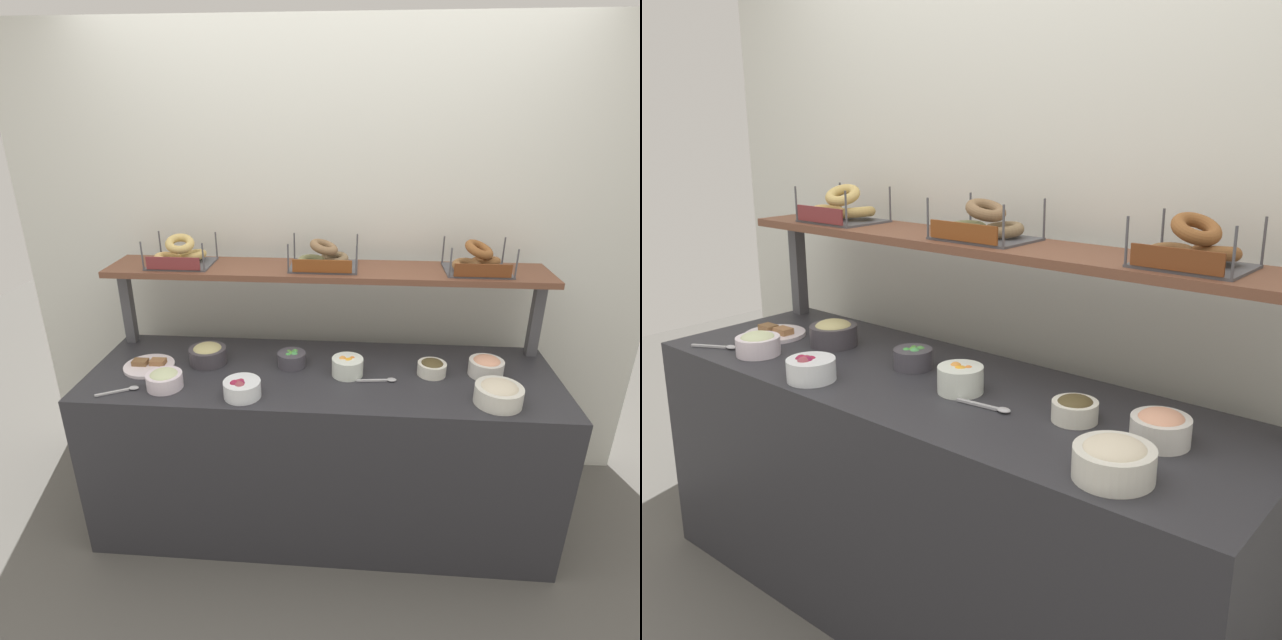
% 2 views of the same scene
% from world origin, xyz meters
% --- Properties ---
extents(ground_plane, '(8.00, 8.00, 0.00)m').
position_xyz_m(ground_plane, '(0.00, 0.00, 0.00)').
color(ground_plane, '#595651').
extents(back_wall, '(3.38, 0.06, 2.40)m').
position_xyz_m(back_wall, '(0.00, 0.55, 1.20)').
color(back_wall, silver).
rests_on(back_wall, ground_plane).
extents(deli_counter, '(2.18, 0.70, 0.85)m').
position_xyz_m(deli_counter, '(0.00, 0.00, 0.42)').
color(deli_counter, '#2D2D33').
rests_on(deli_counter, ground_plane).
extents(shelf_riser_left, '(0.05, 0.05, 0.40)m').
position_xyz_m(shelf_riser_left, '(-1.03, 0.27, 1.05)').
color(shelf_riser_left, '#4C4C51').
rests_on(shelf_riser_left, deli_counter).
extents(upper_shelf, '(2.14, 0.32, 0.03)m').
position_xyz_m(upper_shelf, '(0.00, 0.27, 1.26)').
color(upper_shelf, brown).
rests_on(upper_shelf, shelf_riser_left).
extents(bowl_fruit_salad, '(0.15, 0.15, 0.09)m').
position_xyz_m(bowl_fruit_salad, '(0.12, -0.01, 0.90)').
color(bowl_fruit_salad, white).
rests_on(bowl_fruit_salad, deli_counter).
extents(bowl_beet_salad, '(0.16, 0.16, 0.09)m').
position_xyz_m(bowl_beet_salad, '(-0.33, -0.24, 0.89)').
color(bowl_beet_salad, white).
rests_on(bowl_beet_salad, deli_counter).
extents(bowl_scallion_spread, '(0.16, 0.16, 0.09)m').
position_xyz_m(bowl_scallion_spread, '(-0.68, -0.19, 0.89)').
color(bowl_scallion_spread, white).
rests_on(bowl_scallion_spread, deli_counter).
extents(bowl_lox_spread, '(0.16, 0.16, 0.09)m').
position_xyz_m(bowl_lox_spread, '(0.76, 0.04, 0.90)').
color(bowl_lox_spread, white).
rests_on(bowl_lox_spread, deli_counter).
extents(bowl_veggie_mix, '(0.13, 0.13, 0.08)m').
position_xyz_m(bowl_veggie_mix, '(-0.15, 0.06, 0.89)').
color(bowl_veggie_mix, '#494650').
rests_on(bowl_veggie_mix, deli_counter).
extents(bowl_potato_salad, '(0.20, 0.20, 0.10)m').
position_xyz_m(bowl_potato_salad, '(0.76, -0.21, 0.90)').
color(bowl_potato_salad, silver).
rests_on(bowl_potato_salad, deli_counter).
extents(bowl_hummus, '(0.18, 0.18, 0.10)m').
position_xyz_m(bowl_hummus, '(-0.56, 0.05, 0.90)').
color(bowl_hummus, '#433F45').
rests_on(bowl_hummus, deli_counter).
extents(bowl_chocolate_spread, '(0.13, 0.13, 0.07)m').
position_xyz_m(bowl_chocolate_spread, '(0.51, 0.02, 0.89)').
color(bowl_chocolate_spread, white).
rests_on(bowl_chocolate_spread, deli_counter).
extents(serving_plate_white, '(0.24, 0.24, 0.04)m').
position_xyz_m(serving_plate_white, '(-0.83, -0.02, 0.86)').
color(serving_plate_white, white).
rests_on(serving_plate_white, deli_counter).
extents(serving_spoon_near_plate, '(0.18, 0.04, 0.01)m').
position_xyz_m(serving_spoon_near_plate, '(0.28, -0.07, 0.86)').
color(serving_spoon_near_plate, '#B7B7BC').
rests_on(serving_spoon_near_plate, deli_counter).
extents(serving_spoon_by_edge, '(0.17, 0.10, 0.01)m').
position_xyz_m(serving_spoon_by_edge, '(-0.85, -0.24, 0.86)').
color(serving_spoon_by_edge, '#B7B7BC').
rests_on(serving_spoon_by_edge, deli_counter).
extents(bagel_basket_sesame, '(0.30, 0.24, 0.15)m').
position_xyz_m(bagel_basket_sesame, '(-0.72, 0.27, 1.33)').
color(bagel_basket_sesame, '#4C4C51').
rests_on(bagel_basket_sesame, upper_shelf).
extents(bagel_basket_poppy, '(0.33, 0.26, 0.14)m').
position_xyz_m(bagel_basket_poppy, '(-0.01, 0.28, 1.33)').
color(bagel_basket_poppy, '#4C4C51').
rests_on(bagel_basket_poppy, upper_shelf).
extents(bagel_basket_cinnamon_raisin, '(0.30, 0.25, 0.15)m').
position_xyz_m(bagel_basket_cinnamon_raisin, '(0.72, 0.26, 1.33)').
color(bagel_basket_cinnamon_raisin, '#4C4C51').
rests_on(bagel_basket_cinnamon_raisin, upper_shelf).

